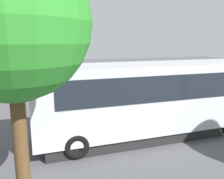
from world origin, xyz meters
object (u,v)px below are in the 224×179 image
object	(u,v)px
spectator_far_left	(149,97)
spectator_left	(133,99)
tour_bus	(150,100)
parked_motorcycle_silver	(180,106)
stunt_motorcycle	(93,84)
tree_right	(10,10)
spectator_centre	(113,98)
traffic_cone	(118,95)

from	to	relation	value
spectator_far_left	spectator_left	world-z (taller)	spectator_left
tour_bus	parked_motorcycle_silver	xyz separation A→B (m)	(-3.20, -2.27, -1.16)
stunt_motorcycle	tree_right	xyz separation A→B (m)	(4.85, 11.96, 3.81)
stunt_motorcycle	tree_right	size ratio (longest dim) A/B	0.30
spectator_centre	parked_motorcycle_silver	distance (m)	3.93
stunt_motorcycle	tour_bus	bearing A→B (deg)	92.76
spectator_centre	parked_motorcycle_silver	size ratio (longest dim) A/B	0.88
tour_bus	spectator_left	xyz separation A→B (m)	(-0.42, -2.73, -0.61)
traffic_cone	tree_right	xyz separation A→B (m)	(6.43, 10.70, 4.50)
spectator_left	stunt_motorcycle	world-z (taller)	spectator_left
stunt_motorcycle	parked_motorcycle_silver	bearing A→B (deg)	121.20
spectator_centre	traffic_cone	bearing A→B (deg)	-114.56
tour_bus	stunt_motorcycle	size ratio (longest dim) A/B	4.91
traffic_cone	spectator_far_left	bearing A→B (deg)	96.40
parked_motorcycle_silver	traffic_cone	world-z (taller)	parked_motorcycle_silver
parked_motorcycle_silver	stunt_motorcycle	size ratio (longest dim) A/B	1.00
spectator_far_left	tree_right	distance (m)	10.37
spectator_left	tree_right	world-z (taller)	tree_right
spectator_centre	stunt_motorcycle	distance (m)	5.14
traffic_cone	tree_right	world-z (taller)	tree_right
parked_motorcycle_silver	spectator_far_left	bearing A→B (deg)	-25.88
traffic_cone	stunt_motorcycle	bearing A→B (deg)	-38.53
spectator_centre	tree_right	bearing A→B (deg)	55.67
tour_bus	spectator_centre	size ratio (longest dim) A/B	5.55
tour_bus	spectator_far_left	distance (m)	3.50
stunt_motorcycle	tree_right	bearing A→B (deg)	67.92
spectator_left	tree_right	bearing A→B (deg)	48.83
tree_right	spectator_centre	bearing A→B (deg)	-124.33
tour_bus	traffic_cone	xyz separation A→B (m)	(-1.18, -6.96, -1.34)
spectator_left	traffic_cone	size ratio (longest dim) A/B	2.73
spectator_far_left	parked_motorcycle_silver	size ratio (longest dim) A/B	0.83
tour_bus	spectator_centre	xyz separation A→B (m)	(0.59, -3.08, -0.56)
tour_bus	tree_right	world-z (taller)	tree_right
spectator_left	parked_motorcycle_silver	bearing A→B (deg)	170.61
stunt_motorcycle	spectator_far_left	bearing A→B (deg)	111.31
spectator_left	parked_motorcycle_silver	world-z (taller)	spectator_left
spectator_left	spectator_centre	xyz separation A→B (m)	(1.00, -0.35, 0.05)
spectator_centre	parked_motorcycle_silver	world-z (taller)	spectator_centre
parked_motorcycle_silver	tree_right	xyz separation A→B (m)	(8.45, 6.01, 4.32)
spectator_far_left	traffic_cone	size ratio (longest dim) A/B	2.70
tour_bus	spectator_left	world-z (taller)	tour_bus
spectator_left	stunt_motorcycle	xyz separation A→B (m)	(0.81, -5.48, -0.04)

